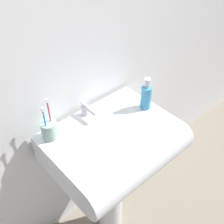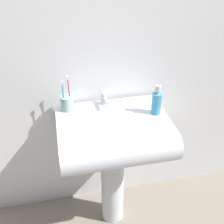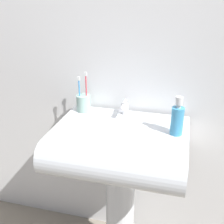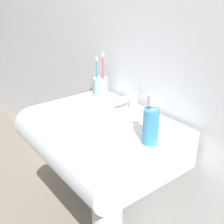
% 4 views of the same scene
% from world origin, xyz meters
% --- Properties ---
extents(ground_plane, '(6.00, 6.00, 0.00)m').
position_xyz_m(ground_plane, '(0.00, 0.00, 0.00)').
color(ground_plane, gray).
rests_on(ground_plane, ground).
extents(wall_back, '(5.00, 0.05, 2.40)m').
position_xyz_m(wall_back, '(0.00, 0.25, 1.20)').
color(wall_back, white).
rests_on(wall_back, ground).
extents(sink_pedestal, '(0.15, 0.15, 0.69)m').
position_xyz_m(sink_pedestal, '(0.00, 0.00, 0.34)').
color(sink_pedestal, white).
rests_on(sink_pedestal, ground).
extents(sink_basin, '(0.63, 0.49, 0.16)m').
position_xyz_m(sink_basin, '(0.00, -0.06, 0.77)').
color(sink_basin, white).
rests_on(sink_basin, sink_pedestal).
extents(faucet, '(0.04, 0.12, 0.07)m').
position_xyz_m(faucet, '(-0.02, 0.15, 0.89)').
color(faucet, silver).
rests_on(faucet, sink_basin).
extents(toothbrush_cup, '(0.07, 0.07, 0.21)m').
position_xyz_m(toothbrush_cup, '(-0.24, 0.14, 0.89)').
color(toothbrush_cup, '#99BFB2').
rests_on(toothbrush_cup, sink_basin).
extents(soap_bottle, '(0.06, 0.06, 0.18)m').
position_xyz_m(soap_bottle, '(0.25, 0.00, 0.92)').
color(soap_bottle, '#3F99CC').
rests_on(soap_bottle, sink_basin).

